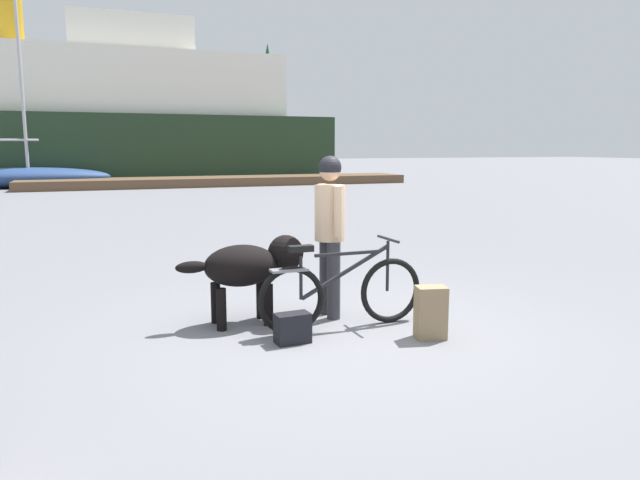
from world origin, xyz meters
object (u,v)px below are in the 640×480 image
(backpack, at_px, (431,312))
(sailboat_moored, at_px, (29,176))
(person_cyclist, at_px, (330,221))
(bicycle, at_px, (341,292))
(handbag_pannier, at_px, (293,328))
(dog, at_px, (250,265))
(ferry_boat, at_px, (85,120))

(backpack, relative_size, sailboat_moored, 0.06)
(person_cyclist, relative_size, backpack, 3.41)
(bicycle, height_order, handbag_pannier, bicycle)
(dog, bearing_deg, ferry_boat, 92.99)
(person_cyclist, relative_size, dog, 1.30)
(backpack, height_order, sailboat_moored, sailboat_moored)
(backpack, bearing_deg, handbag_pannier, 164.71)
(ferry_boat, height_order, sailboat_moored, ferry_boat)
(person_cyclist, distance_m, ferry_boat, 28.41)
(sailboat_moored, bearing_deg, dog, -80.39)
(bicycle, height_order, backpack, bicycle)
(person_cyclist, height_order, handbag_pannier, person_cyclist)
(dog, bearing_deg, sailboat_moored, 99.61)
(bicycle, bearing_deg, backpack, -41.78)
(dog, height_order, handbag_pannier, dog)
(dog, bearing_deg, person_cyclist, -3.95)
(person_cyclist, xyz_separation_m, dog, (-0.85, 0.06, -0.42))
(bicycle, height_order, ferry_boat, ferry_boat)
(handbag_pannier, bearing_deg, bicycle, 22.80)
(dog, xyz_separation_m, ferry_boat, (-1.47, 28.17, 2.58))
(dog, relative_size, handbag_pannier, 4.12)
(person_cyclist, xyz_separation_m, sailboat_moored, (-4.81, 23.44, -0.52))
(bicycle, bearing_deg, person_cyclist, 82.42)
(person_cyclist, xyz_separation_m, handbag_pannier, (-0.66, -0.69, -0.89))
(handbag_pannier, relative_size, sailboat_moored, 0.04)
(handbag_pannier, height_order, sailboat_moored, sailboat_moored)
(backpack, distance_m, ferry_boat, 29.56)
(dog, xyz_separation_m, backpack, (1.46, -1.10, -0.35))
(bicycle, xyz_separation_m, dog, (-0.79, 0.50, 0.23))
(bicycle, relative_size, handbag_pannier, 5.48)
(sailboat_moored, bearing_deg, bicycle, -78.75)
(handbag_pannier, height_order, ferry_boat, ferry_boat)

